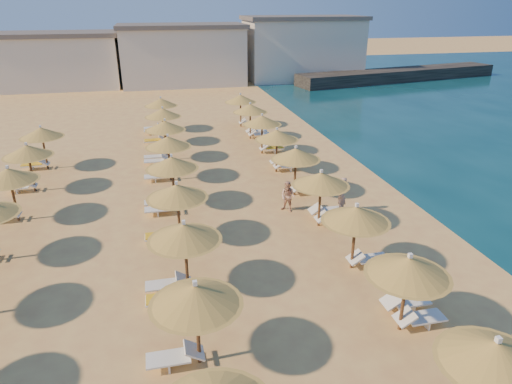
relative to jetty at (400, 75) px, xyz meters
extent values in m
plane|color=#E3B763|center=(-29.66, -40.58, -0.75)|extent=(220.00, 220.00, 0.00)
cube|color=black|center=(0.00, 0.00, 0.00)|extent=(30.21, 9.70, 1.50)
cube|color=beige|center=(-43.85, 4.65, 2.25)|extent=(15.00, 8.00, 6.00)
cube|color=#59514C|center=(-43.85, 4.65, 5.50)|extent=(15.60, 8.48, 0.50)
cube|color=beige|center=(-28.45, 3.74, 2.65)|extent=(15.00, 8.00, 6.80)
cube|color=#59514C|center=(-28.45, 3.74, 6.30)|extent=(15.60, 8.48, 0.50)
cube|color=beige|center=(-12.38, 4.42, 3.05)|extent=(15.00, 8.00, 7.60)
cube|color=#59514C|center=(-12.38, 4.42, 7.10)|extent=(15.60, 8.48, 0.50)
cone|color=olive|center=(-25.54, -49.74, 1.64)|extent=(2.49, 2.49, 0.62)
cone|color=olive|center=(-25.54, -49.74, 1.39)|extent=(2.69, 2.69, 0.12)
cube|color=white|center=(-25.54, -49.74, 2.02)|extent=(0.12, 0.12, 0.14)
cylinder|color=brown|center=(-25.54, -45.92, 0.42)|extent=(0.12, 0.12, 2.33)
cone|color=olive|center=(-25.54, -45.92, 1.64)|extent=(2.49, 2.49, 0.62)
cone|color=olive|center=(-25.54, -45.92, 1.39)|extent=(2.69, 2.69, 0.12)
cube|color=white|center=(-25.54, -45.92, 2.02)|extent=(0.12, 0.12, 0.14)
cylinder|color=brown|center=(-25.54, -42.09, 0.42)|extent=(0.12, 0.12, 2.33)
cone|color=olive|center=(-25.54, -42.09, 1.64)|extent=(2.49, 2.49, 0.62)
cone|color=olive|center=(-25.54, -42.09, 1.39)|extent=(2.69, 2.69, 0.12)
cube|color=white|center=(-25.54, -42.09, 2.02)|extent=(0.12, 0.12, 0.14)
cylinder|color=brown|center=(-25.54, -38.27, 0.42)|extent=(0.12, 0.12, 2.33)
cone|color=olive|center=(-25.54, -38.27, 1.64)|extent=(2.49, 2.49, 0.62)
cone|color=olive|center=(-25.54, -38.27, 1.39)|extent=(2.69, 2.69, 0.12)
cube|color=white|center=(-25.54, -38.27, 2.02)|extent=(0.12, 0.12, 0.14)
cylinder|color=brown|center=(-25.54, -34.45, 0.42)|extent=(0.12, 0.12, 2.33)
cone|color=olive|center=(-25.54, -34.45, 1.64)|extent=(2.49, 2.49, 0.62)
cone|color=olive|center=(-25.54, -34.45, 1.39)|extent=(2.69, 2.69, 0.12)
cube|color=white|center=(-25.54, -34.45, 2.02)|extent=(0.12, 0.12, 0.14)
cylinder|color=brown|center=(-25.54, -30.62, 0.42)|extent=(0.12, 0.12, 2.33)
cone|color=olive|center=(-25.54, -30.62, 1.64)|extent=(2.49, 2.49, 0.62)
cone|color=olive|center=(-25.54, -30.62, 1.39)|extent=(2.69, 2.69, 0.12)
cube|color=white|center=(-25.54, -30.62, 2.02)|extent=(0.12, 0.12, 0.14)
cylinder|color=brown|center=(-25.54, -26.80, 0.42)|extent=(0.12, 0.12, 2.33)
cone|color=olive|center=(-25.54, -26.80, 1.64)|extent=(2.49, 2.49, 0.62)
cone|color=olive|center=(-25.54, -26.80, 1.39)|extent=(2.69, 2.69, 0.12)
cube|color=white|center=(-25.54, -26.80, 2.02)|extent=(0.12, 0.12, 0.14)
cylinder|color=brown|center=(-25.54, -22.98, 0.42)|extent=(0.12, 0.12, 2.33)
cone|color=olive|center=(-25.54, -22.98, 1.64)|extent=(2.49, 2.49, 0.62)
cone|color=olive|center=(-25.54, -22.98, 1.39)|extent=(2.69, 2.69, 0.12)
cube|color=white|center=(-25.54, -22.98, 2.02)|extent=(0.12, 0.12, 0.14)
cylinder|color=brown|center=(-25.54, -19.16, 0.42)|extent=(0.12, 0.12, 2.33)
cone|color=olive|center=(-25.54, -19.16, 1.64)|extent=(2.49, 2.49, 0.62)
cone|color=olive|center=(-25.54, -19.16, 1.39)|extent=(2.69, 2.69, 0.12)
cube|color=white|center=(-25.54, -19.16, 2.02)|extent=(0.12, 0.12, 0.14)
cylinder|color=brown|center=(-32.08, -45.92, 0.42)|extent=(0.12, 0.12, 2.33)
cone|color=olive|center=(-32.08, -45.92, 1.64)|extent=(2.49, 2.49, 0.62)
cone|color=olive|center=(-32.08, -45.92, 1.39)|extent=(2.69, 2.69, 0.12)
cube|color=white|center=(-32.08, -45.92, 2.02)|extent=(0.12, 0.12, 0.14)
cylinder|color=brown|center=(-32.08, -42.09, 0.42)|extent=(0.12, 0.12, 2.33)
cone|color=olive|center=(-32.08, -42.09, 1.64)|extent=(2.49, 2.49, 0.62)
cone|color=olive|center=(-32.08, -42.09, 1.39)|extent=(2.69, 2.69, 0.12)
cube|color=white|center=(-32.08, -42.09, 2.02)|extent=(0.12, 0.12, 0.14)
cylinder|color=brown|center=(-32.08, -38.27, 0.42)|extent=(0.12, 0.12, 2.33)
cone|color=olive|center=(-32.08, -38.27, 1.64)|extent=(2.49, 2.49, 0.62)
cone|color=olive|center=(-32.08, -38.27, 1.39)|extent=(2.69, 2.69, 0.12)
cube|color=white|center=(-32.08, -38.27, 2.02)|extent=(0.12, 0.12, 0.14)
cylinder|color=brown|center=(-32.08, -34.45, 0.42)|extent=(0.12, 0.12, 2.33)
cone|color=olive|center=(-32.08, -34.45, 1.64)|extent=(2.49, 2.49, 0.62)
cone|color=olive|center=(-32.08, -34.45, 1.39)|extent=(2.69, 2.69, 0.12)
cube|color=white|center=(-32.08, -34.45, 2.02)|extent=(0.12, 0.12, 0.14)
cylinder|color=brown|center=(-32.08, -30.62, 0.42)|extent=(0.12, 0.12, 2.33)
cone|color=olive|center=(-32.08, -30.62, 1.64)|extent=(2.49, 2.49, 0.62)
cone|color=olive|center=(-32.08, -30.62, 1.39)|extent=(2.69, 2.69, 0.12)
cube|color=white|center=(-32.08, -30.62, 2.02)|extent=(0.12, 0.12, 0.14)
cylinder|color=brown|center=(-32.08, -26.80, 0.42)|extent=(0.12, 0.12, 2.33)
cone|color=olive|center=(-32.08, -26.80, 1.64)|extent=(2.49, 2.49, 0.62)
cone|color=olive|center=(-32.08, -26.80, 1.39)|extent=(2.69, 2.69, 0.12)
cube|color=white|center=(-32.08, -26.80, 2.02)|extent=(0.12, 0.12, 0.14)
cylinder|color=brown|center=(-32.08, -22.98, 0.42)|extent=(0.12, 0.12, 2.33)
cone|color=olive|center=(-32.08, -22.98, 1.64)|extent=(2.49, 2.49, 0.62)
cone|color=olive|center=(-32.08, -22.98, 1.39)|extent=(2.69, 2.69, 0.12)
cube|color=white|center=(-32.08, -22.98, 2.02)|extent=(0.12, 0.12, 0.14)
cylinder|color=brown|center=(-32.08, -19.16, 0.42)|extent=(0.12, 0.12, 2.33)
cone|color=olive|center=(-32.08, -19.16, 1.64)|extent=(2.49, 2.49, 0.62)
cone|color=olive|center=(-32.08, -19.16, 1.39)|extent=(2.69, 2.69, 0.12)
cube|color=white|center=(-32.08, -19.16, 2.02)|extent=(0.12, 0.12, 0.14)
cylinder|color=brown|center=(-39.65, -34.45, 0.42)|extent=(0.12, 0.12, 2.33)
cone|color=olive|center=(-39.65, -34.45, 1.64)|extent=(2.49, 2.49, 0.62)
cone|color=olive|center=(-39.65, -34.45, 1.39)|extent=(2.69, 2.69, 0.12)
cube|color=white|center=(-39.65, -34.45, 2.02)|extent=(0.12, 0.12, 0.14)
cylinder|color=brown|center=(-39.65, -30.62, 0.42)|extent=(0.12, 0.12, 2.33)
cone|color=olive|center=(-39.65, -30.62, 1.64)|extent=(2.49, 2.49, 0.62)
cone|color=olive|center=(-39.65, -30.62, 1.39)|extent=(2.69, 2.69, 0.12)
cube|color=white|center=(-39.65, -30.62, 2.02)|extent=(0.12, 0.12, 0.14)
cylinder|color=brown|center=(-39.65, -26.80, 0.42)|extent=(0.12, 0.12, 2.33)
cone|color=olive|center=(-39.65, -26.80, 1.64)|extent=(2.49, 2.49, 0.62)
cone|color=olive|center=(-39.65, -26.80, 1.39)|extent=(2.69, 2.69, 0.12)
cube|color=white|center=(-39.65, -26.80, 2.02)|extent=(0.12, 0.12, 0.14)
cube|color=white|center=(-24.64, -45.92, -0.43)|extent=(1.28, 0.66, 0.06)
cube|color=white|center=(-24.64, -45.92, -0.59)|extent=(0.06, 0.59, 0.32)
cube|color=white|center=(-25.40, -45.92, -0.29)|extent=(0.58, 0.66, 0.40)
cube|color=white|center=(-24.64, -45.02, -0.43)|extent=(1.28, 0.66, 0.06)
cube|color=white|center=(-24.64, -45.02, -0.59)|extent=(0.06, 0.59, 0.32)
cube|color=white|center=(-25.40, -45.02, -0.29)|extent=(0.58, 0.66, 0.40)
cube|color=white|center=(-32.98, -45.92, -0.43)|extent=(1.28, 0.66, 0.06)
cube|color=white|center=(-32.98, -45.92, -0.59)|extent=(0.06, 0.59, 0.32)
cube|color=white|center=(-32.22, -45.92, -0.29)|extent=(0.58, 0.66, 0.40)
cube|color=white|center=(-24.64, -42.09, -0.43)|extent=(1.28, 0.66, 0.06)
cube|color=white|center=(-24.64, -42.09, -0.59)|extent=(0.06, 0.59, 0.32)
cube|color=white|center=(-25.40, -42.09, -0.29)|extent=(0.58, 0.66, 0.40)
cube|color=white|center=(-32.98, -42.09, -0.43)|extent=(1.28, 0.66, 0.06)
cube|color=white|center=(-32.98, -42.09, -0.59)|extent=(0.06, 0.59, 0.32)
cube|color=white|center=(-32.22, -42.09, -0.29)|extent=(0.58, 0.66, 0.40)
cube|color=white|center=(-32.98, -42.99, -0.43)|extent=(1.28, 0.66, 0.06)
cube|color=white|center=(-32.98, -42.99, -0.59)|extent=(0.06, 0.59, 0.32)
cube|color=white|center=(-32.22, -42.99, -0.29)|extent=(0.58, 0.66, 0.40)
cube|color=yellow|center=(-32.98, -42.99, -0.38)|extent=(1.23, 0.61, 0.05)
cube|color=white|center=(-24.64, -38.27, -0.43)|extent=(1.28, 0.66, 0.06)
cube|color=white|center=(-24.64, -38.27, -0.59)|extent=(0.06, 0.59, 0.32)
cube|color=white|center=(-25.40, -38.27, -0.29)|extent=(0.58, 0.66, 0.40)
cube|color=yellow|center=(-24.64, -38.27, -0.38)|extent=(1.23, 0.61, 0.05)
cube|color=white|center=(-24.64, -37.37, -0.43)|extent=(1.28, 0.66, 0.06)
cube|color=white|center=(-24.64, -37.37, -0.59)|extent=(0.06, 0.59, 0.32)
cube|color=white|center=(-25.40, -37.37, -0.29)|extent=(0.58, 0.66, 0.40)
cube|color=white|center=(-32.98, -38.27, -0.43)|extent=(1.28, 0.66, 0.06)
cube|color=white|center=(-32.98, -38.27, -0.59)|extent=(0.06, 0.59, 0.32)
cube|color=white|center=(-32.22, -38.27, -0.29)|extent=(0.58, 0.66, 0.40)
cube|color=yellow|center=(-32.98, -38.27, -0.38)|extent=(1.23, 0.61, 0.05)
cube|color=white|center=(-24.64, -34.45, -0.43)|extent=(1.28, 0.66, 0.06)
cube|color=white|center=(-24.64, -34.45, -0.59)|extent=(0.06, 0.59, 0.32)
cube|color=white|center=(-25.40, -34.45, -0.29)|extent=(0.58, 0.66, 0.40)
cube|color=white|center=(-32.98, -34.45, -0.43)|extent=(1.28, 0.66, 0.06)
cube|color=white|center=(-32.98, -34.45, -0.59)|extent=(0.06, 0.59, 0.32)
cube|color=white|center=(-32.22, -34.45, -0.29)|extent=(0.58, 0.66, 0.40)
cube|color=white|center=(-32.98, -35.35, -0.43)|extent=(1.28, 0.66, 0.06)
cube|color=white|center=(-32.98, -35.35, -0.59)|extent=(0.06, 0.59, 0.32)
cube|color=white|center=(-32.22, -35.35, -0.29)|extent=(0.58, 0.66, 0.40)
cube|color=white|center=(-24.64, -30.62, -0.43)|extent=(1.28, 0.66, 0.06)
cube|color=white|center=(-24.64, -30.62, -0.59)|extent=(0.06, 0.59, 0.32)
cube|color=white|center=(-25.40, -30.62, -0.29)|extent=(0.58, 0.66, 0.40)
cube|color=white|center=(-24.64, -29.72, -0.43)|extent=(1.28, 0.66, 0.06)
cube|color=white|center=(-24.64, -29.72, -0.59)|extent=(0.06, 0.59, 0.32)
cube|color=white|center=(-25.40, -29.72, -0.29)|extent=(0.58, 0.66, 0.40)
cube|color=white|center=(-32.98, -30.62, -0.43)|extent=(1.28, 0.66, 0.06)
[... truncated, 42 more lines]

